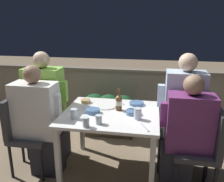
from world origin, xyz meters
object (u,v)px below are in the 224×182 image
at_px(chair_left_near, 24,127).
at_px(person_purple_stripe, 185,135).
at_px(person_green_blouse, 48,107).
at_px(chair_right_far, 197,129).
at_px(person_blue_shirt, 180,115).
at_px(chair_left_far, 34,117).
at_px(person_white_polo, 39,121).
at_px(beer_bottle, 119,102).
at_px(chair_right_near, 205,143).

distance_m(chair_left_near, person_purple_stripe, 1.72).
height_order(person_green_blouse, person_purple_stripe, person_green_blouse).
height_order(chair_right_far, person_blue_shirt, person_blue_shirt).
height_order(chair_left_near, chair_right_far, same).
bearing_deg(person_purple_stripe, person_green_blouse, 169.04).
distance_m(chair_left_far, person_green_blouse, 0.24).
bearing_deg(chair_left_far, person_white_polo, -52.05).
distance_m(person_green_blouse, chair_right_far, 1.74).
xyz_separation_m(person_white_polo, beer_bottle, (0.83, 0.23, 0.20)).
xyz_separation_m(chair_left_near, chair_right_near, (1.92, -0.01, 0.00)).
xyz_separation_m(chair_right_near, chair_right_far, (-0.03, 0.30, 0.00)).
distance_m(chair_right_near, chair_right_far, 0.30).
bearing_deg(chair_right_far, chair_left_near, -171.28).
bearing_deg(person_purple_stripe, chair_right_near, 0.00).
bearing_deg(person_blue_shirt, beer_bottle, -174.76).
relative_size(chair_right_near, person_blue_shirt, 0.65).
bearing_deg(person_blue_shirt, chair_right_far, 0.00).
bearing_deg(person_purple_stripe, beer_bottle, 161.25).
relative_size(person_white_polo, person_blue_shirt, 0.91).
height_order(person_green_blouse, person_blue_shirt, person_blue_shirt).
distance_m(person_white_polo, chair_left_far, 0.39).
height_order(chair_left_near, person_blue_shirt, person_blue_shirt).
bearing_deg(chair_right_near, person_purple_stripe, 180.00).
xyz_separation_m(chair_left_near, person_purple_stripe, (1.72, -0.01, 0.07)).
bearing_deg(chair_right_near, person_blue_shirt, 126.61).
xyz_separation_m(chair_right_far, beer_bottle, (-0.86, -0.06, 0.28)).
relative_size(chair_right_near, person_purple_stripe, 0.73).
relative_size(person_green_blouse, person_purple_stripe, 1.11).
bearing_deg(chair_left_far, chair_right_far, -0.21).
xyz_separation_m(chair_left_near, chair_left_far, (-0.04, 0.30, 0.00)).
bearing_deg(beer_bottle, person_blue_shirt, 5.24).
bearing_deg(person_purple_stripe, chair_left_far, 170.22).
height_order(chair_left_near, chair_left_far, same).
relative_size(person_white_polo, chair_right_near, 1.40).
distance_m(person_white_polo, chair_right_near, 1.72).
relative_size(person_purple_stripe, chair_right_far, 1.36).
bearing_deg(person_white_polo, person_blue_shirt, 10.93).
relative_size(chair_left_far, person_purple_stripe, 0.73).
xyz_separation_m(person_green_blouse, chair_right_far, (1.73, -0.01, -0.14)).
height_order(person_white_polo, chair_right_near, person_white_polo).
bearing_deg(beer_bottle, chair_left_near, -167.48).
bearing_deg(chair_right_far, person_blue_shirt, 180.00).
xyz_separation_m(person_purple_stripe, person_blue_shirt, (-0.02, 0.30, 0.08)).
xyz_separation_m(person_purple_stripe, chair_right_far, (0.17, 0.30, -0.07)).
height_order(person_white_polo, person_purple_stripe, person_white_polo).
relative_size(person_purple_stripe, beer_bottle, 4.92).
bearing_deg(person_purple_stripe, person_white_polo, 179.78).
xyz_separation_m(chair_left_far, person_blue_shirt, (1.73, -0.01, 0.15)).
relative_size(person_green_blouse, person_blue_shirt, 0.99).
height_order(chair_left_far, chair_right_near, same).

